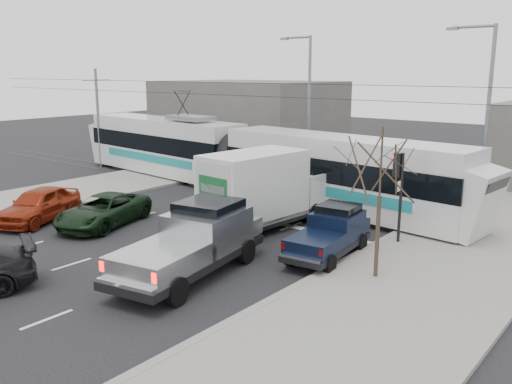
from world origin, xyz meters
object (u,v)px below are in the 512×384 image
Objects in this scene: street_lamp_near at (484,108)px; green_car at (103,210)px; red_car at (39,205)px; navy_pickup at (331,233)px; silver_pickup at (196,240)px; street_lamp_far at (307,99)px; traffic_signal at (399,178)px; tram at (238,157)px; bare_tree at (381,169)px; box_truck at (263,190)px.

green_car is (-12.35, -13.17, -4.42)m from street_lamp_near.
red_car is (-2.90, -1.46, 0.10)m from green_car.
navy_pickup is (-2.13, -10.37, -4.18)m from street_lamp_near.
silver_pickup is 10.36m from red_car.
street_lamp_far is at bearing 101.52° from silver_pickup.
navy_pickup is (-1.29, -2.87, -1.81)m from traffic_signal.
street_lamp_near is 1.31× the size of silver_pickup.
silver_pickup is 1.47× the size of red_car.
red_car is (-15.25, -14.63, -4.31)m from street_lamp_near.
traffic_signal reaches higher than navy_pickup.
green_car is at bearing -85.16° from tram.
traffic_signal is 3.63m from navy_pickup.
navy_pickup is (-2.42, 1.13, -2.86)m from bare_tree.
street_lamp_far reaches higher than tram.
navy_pickup is at bearing 47.76° from silver_pickup.
red_car is at bearing -102.71° from street_lamp_far.
tram is at bearing 141.58° from navy_pickup.
silver_pickup is 1.37× the size of green_car.
street_lamp_near is 11.67m from street_lamp_far.
traffic_signal is 0.72× the size of green_car.
bare_tree is at bearing -9.64° from green_car.
silver_pickup reaches higher than red_car.
bare_tree reaches higher than traffic_signal.
silver_pickup is at bearing -108.37° from street_lamp_near.
box_truck reaches higher than navy_pickup.
street_lamp_far is 15.82m from green_car.
traffic_signal is 5.90m from box_truck.
silver_pickup is at bearing -69.27° from box_truck.
bare_tree is at bearing -88.58° from street_lamp_near.
navy_pickup is at bearing -1.85° from green_car.
bare_tree is 7.52m from box_truck.
box_truck is at bearing -125.89° from street_lamp_near.
bare_tree is 1.00× the size of green_car.
street_lamp_near is 1.80× the size of green_car.
traffic_signal is 0.52× the size of silver_pickup.
navy_pickup is 0.93× the size of green_car.
box_truck reaches higher than silver_pickup.
street_lamp_far is at bearing 120.28° from box_truck.
street_lamp_near is 18.59m from green_car.
street_lamp_far is 16.07m from navy_pickup.
tram is at bearing 162.58° from traffic_signal.
bare_tree is 4.28m from traffic_signal.
street_lamp_far is (-10.66, 9.50, 2.37)m from traffic_signal.
street_lamp_near is 11.38m from navy_pickup.
green_car is (-10.22, -2.80, -0.24)m from navy_pickup.
traffic_signal is 0.51× the size of box_truck.
tram reaches higher than silver_pickup.
tram is at bearing -97.20° from street_lamp_far.
red_car is (-3.00, -10.71, -1.19)m from tram.
street_lamp_far is (-11.79, 13.50, 1.32)m from bare_tree.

